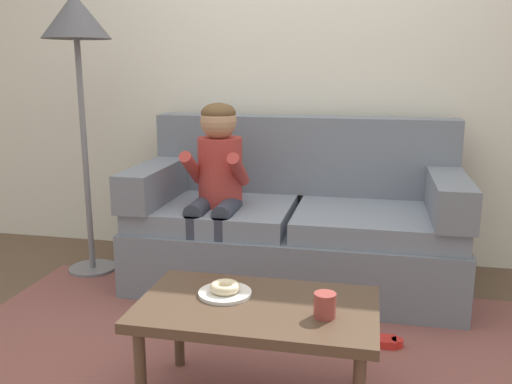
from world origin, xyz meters
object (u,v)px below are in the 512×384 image
object	(u,v)px
couch	(296,226)
toy_controller	(379,342)
donut	(225,287)
coffee_table	(257,316)
person_child	(217,179)
mug	(325,305)
floor_lamp	(77,37)

from	to	relation	value
couch	toy_controller	bearing A→B (deg)	-55.62
donut	couch	bearing A→B (deg)	85.10
coffee_table	person_child	world-z (taller)	person_child
couch	mug	world-z (taller)	couch
donut	person_child	bearing A→B (deg)	107.43
person_child	mug	world-z (taller)	person_child
couch	mug	xyz separation A→B (m)	(0.29, -1.37, 0.12)
coffee_table	floor_lamp	distance (m)	2.10
toy_controller	couch	bearing A→B (deg)	132.07
couch	donut	size ratio (longest dim) A/B	15.94
mug	couch	bearing A→B (deg)	102.14
donut	mug	bearing A→B (deg)	-15.78
donut	floor_lamp	xyz separation A→B (m)	(-1.20, 1.14, 1.01)
person_child	toy_controller	distance (m)	1.26
coffee_table	toy_controller	bearing A→B (deg)	50.23
couch	person_child	distance (m)	0.58
coffee_table	toy_controller	xyz separation A→B (m)	(0.47, 0.57, -0.36)
coffee_table	donut	xyz separation A→B (m)	(-0.14, 0.06, 0.08)
donut	floor_lamp	size ratio (longest dim) A/B	0.07
mug	toy_controller	bearing A→B (deg)	71.19
couch	coffee_table	xyz separation A→B (m)	(0.03, -1.31, 0.03)
person_child	toy_controller	xyz separation A→B (m)	(0.94, -0.53, -0.65)
coffee_table	mug	world-z (taller)	mug
couch	toy_controller	size ratio (longest dim) A/B	8.46
coffee_table	donut	bearing A→B (deg)	158.54
mug	floor_lamp	world-z (taller)	floor_lamp
toy_controller	mug	bearing A→B (deg)	-101.12
coffee_table	toy_controller	distance (m)	0.82
person_child	donut	bearing A→B (deg)	-72.57
donut	floor_lamp	distance (m)	1.94
person_child	floor_lamp	bearing A→B (deg)	173.70
couch	mug	bearing A→B (deg)	-77.86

